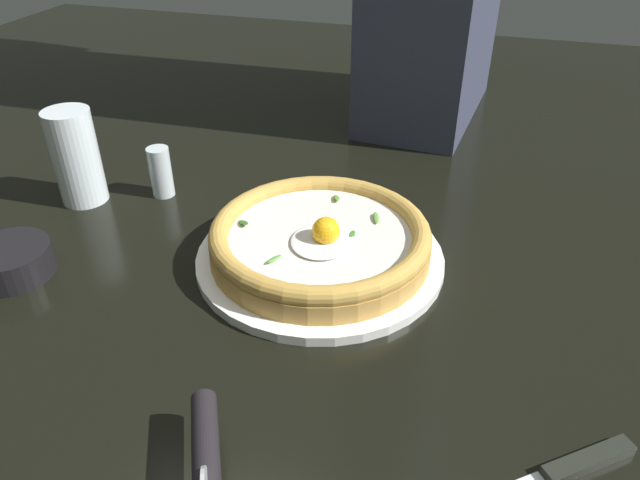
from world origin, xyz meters
The scene contains 8 objects.
ground_plane centered at (0.00, 0.00, -0.01)m, with size 2.40×2.40×0.03m, color black.
pizza_plate centered at (-0.04, 0.03, 0.01)m, with size 0.30×0.30×0.01m, color white.
pizza centered at (-0.04, 0.03, 0.03)m, with size 0.27×0.27×0.06m.
side_bowl centered at (0.09, -0.31, 0.02)m, with size 0.10×0.10×0.04m, color black.
pizza_cutter centered at (0.29, 0.04, 0.04)m, with size 0.14×0.08×0.08m.
table_knife centered at (0.20, 0.31, 0.00)m, with size 0.15×0.18×0.01m.
drinking_glass centered at (-0.09, -0.34, 0.06)m, with size 0.06×0.06×0.14m.
pepper_shaker centered at (-0.14, -0.24, 0.04)m, with size 0.03×0.03×0.07m, color silver.
Camera 1 is at (0.54, 0.21, 0.43)m, focal length 33.25 mm.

